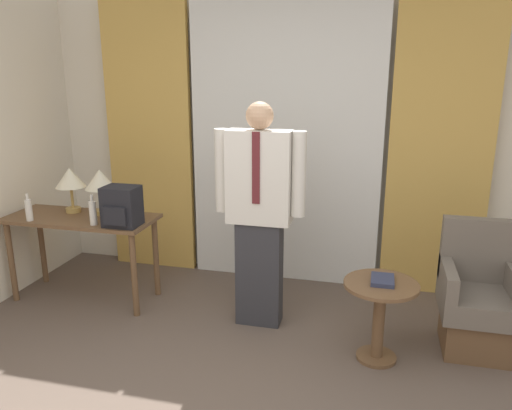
# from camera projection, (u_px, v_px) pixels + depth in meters

# --- Properties ---
(wall_back) EXTENTS (10.00, 0.06, 2.70)m
(wall_back) POSITION_uv_depth(u_px,v_px,m) (288.00, 136.00, 4.62)
(wall_back) COLOR silver
(wall_back) RESTS_ON ground_plane
(curtain_sheer_center) EXTENTS (1.74, 0.06, 2.58)m
(curtain_sheer_center) POSITION_uv_depth(u_px,v_px,m) (285.00, 145.00, 4.52)
(curtain_sheer_center) COLOR white
(curtain_sheer_center) RESTS_ON ground_plane
(curtain_drape_left) EXTENTS (0.85, 0.06, 2.58)m
(curtain_drape_left) POSITION_uv_depth(u_px,v_px,m) (150.00, 140.00, 4.83)
(curtain_drape_left) COLOR gold
(curtain_drape_left) RESTS_ON ground_plane
(curtain_drape_right) EXTENTS (0.85, 0.06, 2.58)m
(curtain_drape_right) POSITION_uv_depth(u_px,v_px,m) (440.00, 151.00, 4.21)
(curtain_drape_right) COLOR gold
(curtain_drape_right) RESTS_ON ground_plane
(desk) EXTENTS (1.27, 0.53, 0.74)m
(desk) POSITION_uv_depth(u_px,v_px,m) (82.00, 229.00, 4.26)
(desk) COLOR brown
(desk) RESTS_ON ground_plane
(table_lamp_left) EXTENTS (0.26, 0.26, 0.39)m
(table_lamp_left) POSITION_uv_depth(u_px,v_px,m) (70.00, 179.00, 4.29)
(table_lamp_left) COLOR tan
(table_lamp_left) RESTS_ON desk
(table_lamp_right) EXTENTS (0.26, 0.26, 0.39)m
(table_lamp_right) POSITION_uv_depth(u_px,v_px,m) (100.00, 181.00, 4.23)
(table_lamp_right) COLOR tan
(table_lamp_right) RESTS_ON desk
(bottle_near_edge) EXTENTS (0.06, 0.06, 0.23)m
(bottle_near_edge) POSITION_uv_depth(u_px,v_px,m) (29.00, 210.00, 4.10)
(bottle_near_edge) COLOR silver
(bottle_near_edge) RESTS_ON desk
(bottle_by_lamp) EXTENTS (0.06, 0.06, 0.25)m
(bottle_by_lamp) POSITION_uv_depth(u_px,v_px,m) (93.00, 212.00, 3.99)
(bottle_by_lamp) COLOR silver
(bottle_by_lamp) RESTS_ON desk
(backpack) EXTENTS (0.27, 0.24, 0.32)m
(backpack) POSITION_uv_depth(u_px,v_px,m) (122.00, 207.00, 3.95)
(backpack) COLOR black
(backpack) RESTS_ON desk
(person) EXTENTS (0.69, 0.23, 1.74)m
(person) POSITION_uv_depth(u_px,v_px,m) (260.00, 209.00, 3.76)
(person) COLOR #2D2D33
(person) RESTS_ON ground_plane
(armchair) EXTENTS (0.52, 0.54, 0.92)m
(armchair) POSITION_uv_depth(u_px,v_px,m) (478.00, 303.00, 3.55)
(armchair) COLOR brown
(armchair) RESTS_ON ground_plane
(side_table) EXTENTS (0.50, 0.50, 0.57)m
(side_table) POSITION_uv_depth(u_px,v_px,m) (380.00, 308.00, 3.39)
(side_table) COLOR brown
(side_table) RESTS_ON ground_plane
(book) EXTENTS (0.15, 0.20, 0.03)m
(book) POSITION_uv_depth(u_px,v_px,m) (382.00, 280.00, 3.35)
(book) COLOR #2D334C
(book) RESTS_ON side_table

